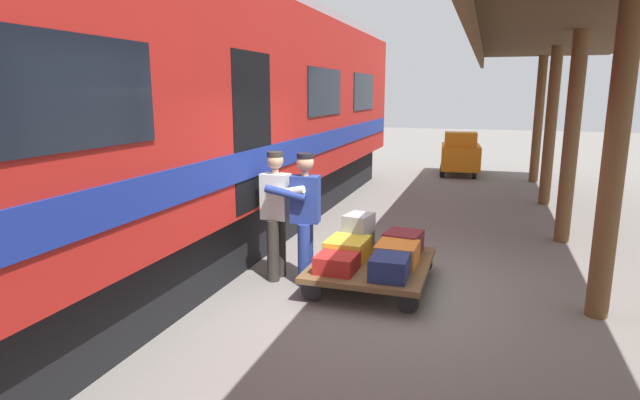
% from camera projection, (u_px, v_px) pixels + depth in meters
% --- Properties ---
extents(ground_plane, '(60.00, 60.00, 0.00)m').
position_uv_depth(ground_plane, '(393.00, 291.00, 6.46)').
color(ground_plane, slate).
extents(platform_canopy, '(3.20, 19.23, 3.56)m').
position_uv_depth(platform_canopy, '(625.00, 9.00, 5.11)').
color(platform_canopy, brown).
rests_on(platform_canopy, ground_plane).
extents(train_car, '(3.02, 17.53, 4.00)m').
position_uv_depth(train_car, '(154.00, 121.00, 7.05)').
color(train_car, '#B21E19').
rests_on(train_car, ground_plane).
extents(luggage_cart, '(1.44, 1.76, 0.32)m').
position_uv_depth(luggage_cart, '(372.00, 265.00, 6.61)').
color(luggage_cart, brown).
rests_on(luggage_cart, ground_plane).
extents(suitcase_orange_carryall, '(0.51, 0.55, 0.27)m').
position_uv_depth(suitcase_orange_carryall, '(397.00, 254.00, 6.47)').
color(suitcase_orange_carryall, '#CC6B23').
rests_on(suitcase_orange_carryall, luggage_cart).
extents(suitcase_red_plastic, '(0.48, 0.50, 0.21)m').
position_uv_depth(suitcase_red_plastic, '(337.00, 263.00, 6.23)').
color(suitcase_red_plastic, '#AD231E').
rests_on(suitcase_red_plastic, luggage_cart).
extents(suitcase_navy_fabric, '(0.43, 0.58, 0.26)m').
position_uv_depth(suitcase_navy_fabric, '(390.00, 266.00, 6.02)').
color(suitcase_navy_fabric, navy).
rests_on(suitcase_navy_fabric, luggage_cart).
extents(suitcase_maroon_trunk, '(0.51, 0.54, 0.29)m').
position_uv_depth(suitcase_maroon_trunk, '(403.00, 242.00, 6.92)').
color(suitcase_maroon_trunk, maroon).
rests_on(suitcase_maroon_trunk, luggage_cart).
extents(suitcase_olive_duffel, '(0.44, 0.47, 0.24)m').
position_uv_depth(suitcase_olive_duffel, '(357.00, 240.00, 7.12)').
color(suitcase_olive_duffel, brown).
rests_on(suitcase_olive_duffel, luggage_cart).
extents(suitcase_yellow_case, '(0.52, 0.61, 0.27)m').
position_uv_depth(suitcase_yellow_case, '(347.00, 249.00, 6.67)').
color(suitcase_yellow_case, gold).
rests_on(suitcase_yellow_case, luggage_cart).
extents(suitcase_gray_aluminum, '(0.40, 0.47, 0.25)m').
position_uv_depth(suitcase_gray_aluminum, '(359.00, 223.00, 7.04)').
color(suitcase_gray_aluminum, '#9EA0A5').
rests_on(suitcase_gray_aluminum, suitcase_olive_duffel).
extents(porter_in_overalls, '(0.70, 0.48, 1.70)m').
position_uv_depth(porter_in_overalls, '(304.00, 214.00, 6.57)').
color(porter_in_overalls, navy).
rests_on(porter_in_overalls, ground_plane).
extents(porter_by_door, '(0.69, 0.46, 1.70)m').
position_uv_depth(porter_by_door, '(277.00, 211.00, 6.73)').
color(porter_by_door, '#332D28').
rests_on(porter_by_door, ground_plane).
extents(baggage_tug, '(1.23, 1.78, 1.30)m').
position_uv_depth(baggage_tug, '(460.00, 154.00, 15.35)').
color(baggage_tug, orange).
rests_on(baggage_tug, ground_plane).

